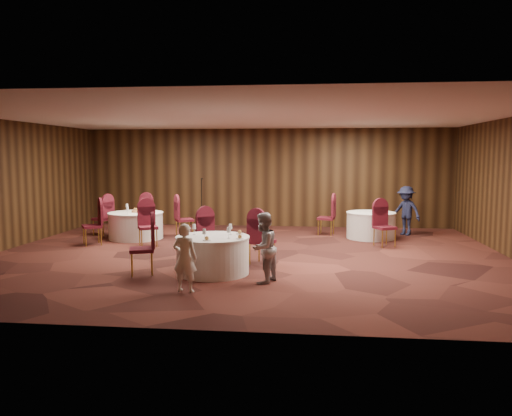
# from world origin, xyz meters

# --- Properties ---
(ground) EXTENTS (12.00, 12.00, 0.00)m
(ground) POSITION_xyz_m (0.00, 0.00, 0.00)
(ground) COLOR black
(ground) RESTS_ON ground
(room_shell) EXTENTS (12.00, 12.00, 12.00)m
(room_shell) POSITION_xyz_m (0.00, 0.00, 1.96)
(room_shell) COLOR silver
(room_shell) RESTS_ON ground
(table_main) EXTENTS (1.45, 1.45, 0.74)m
(table_main) POSITION_xyz_m (-0.44, -1.80, 0.38)
(table_main) COLOR silver
(table_main) RESTS_ON ground
(table_left) EXTENTS (1.52, 1.52, 0.74)m
(table_left) POSITION_xyz_m (-3.40, 2.07, 0.38)
(table_left) COLOR silver
(table_left) RESTS_ON ground
(table_right) EXTENTS (1.37, 1.37, 0.74)m
(table_right) POSITION_xyz_m (3.16, 2.84, 0.38)
(table_right) COLOR silver
(table_right) RESTS_ON ground
(chairs_main) EXTENTS (2.93, 2.17, 1.00)m
(chairs_main) POSITION_xyz_m (-0.78, -1.13, 0.50)
(chairs_main) COLOR #3D0C18
(chairs_main) RESTS_ON ground
(chairs_left) EXTENTS (3.13, 3.04, 1.00)m
(chairs_left) POSITION_xyz_m (-3.39, 2.06, 0.50)
(chairs_left) COLOR #3D0C18
(chairs_left) RESTS_ON ground
(chairs_right) EXTENTS (2.10, 2.42, 1.00)m
(chairs_right) POSITION_xyz_m (2.64, 2.48, 0.50)
(chairs_right) COLOR #3D0C18
(chairs_right) RESTS_ON ground
(tabletop_main) EXTENTS (1.11, 0.98, 0.22)m
(tabletop_main) POSITION_xyz_m (-0.31, -1.91, 0.84)
(tabletop_main) COLOR silver
(tabletop_main) RESTS_ON table_main
(tabletop_left) EXTENTS (0.86, 0.80, 0.22)m
(tabletop_left) POSITION_xyz_m (-3.39, 2.06, 0.82)
(tabletop_left) COLOR silver
(tabletop_left) RESTS_ON table_left
(tabletop_right) EXTENTS (0.08, 0.08, 0.22)m
(tabletop_right) POSITION_xyz_m (3.36, 2.59, 0.90)
(tabletop_right) COLOR silver
(tabletop_right) RESTS_ON table_right
(mic_stand) EXTENTS (0.24, 0.24, 1.61)m
(mic_stand) POSITION_xyz_m (-1.99, 4.21, 0.47)
(mic_stand) COLOR black
(mic_stand) RESTS_ON ground
(woman_a) EXTENTS (0.47, 0.34, 1.18)m
(woman_a) POSITION_xyz_m (-0.64, -3.17, 0.59)
(woman_a) COLOR white
(woman_a) RESTS_ON ground
(woman_b) EXTENTS (0.70, 0.77, 1.29)m
(woman_b) POSITION_xyz_m (0.62, -2.41, 0.65)
(woman_b) COLOR #A9A8AD
(woman_b) RESTS_ON ground
(man_c) EXTENTS (1.04, 1.02, 1.43)m
(man_c) POSITION_xyz_m (4.24, 3.54, 0.72)
(man_c) COLOR black
(man_c) RESTS_ON ground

